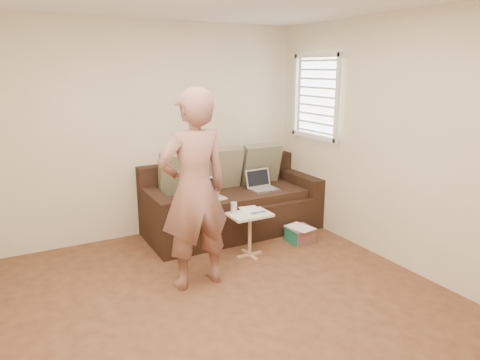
# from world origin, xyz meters

# --- Properties ---
(floor) EXTENTS (4.50, 4.50, 0.00)m
(floor) POSITION_xyz_m (0.00, 0.00, 0.00)
(floor) COLOR #4D281C
(floor) RESTS_ON ground
(wall_back) EXTENTS (4.00, 0.00, 4.00)m
(wall_back) POSITION_xyz_m (0.00, 2.25, 1.30)
(wall_back) COLOR beige
(wall_back) RESTS_ON ground
(wall_right) EXTENTS (0.00, 4.50, 4.50)m
(wall_right) POSITION_xyz_m (2.00, 0.00, 1.30)
(wall_right) COLOR beige
(wall_right) RESTS_ON ground
(window_blinds) EXTENTS (0.12, 0.88, 1.08)m
(window_blinds) POSITION_xyz_m (1.95, 1.50, 1.70)
(window_blinds) COLOR white
(window_blinds) RESTS_ON wall_right
(sofa) EXTENTS (2.20, 0.95, 0.85)m
(sofa) POSITION_xyz_m (0.90, 1.77, 0.42)
(sofa) COLOR black
(sofa) RESTS_ON ground
(pillow_left) EXTENTS (0.55, 0.29, 0.57)m
(pillow_left) POSITION_xyz_m (0.30, 2.00, 0.79)
(pillow_left) COLOR #60644A
(pillow_left) RESTS_ON sofa
(pillow_mid) EXTENTS (0.55, 0.27, 0.57)m
(pillow_mid) POSITION_xyz_m (0.85, 2.01, 0.79)
(pillow_mid) COLOR #757154
(pillow_mid) RESTS_ON sofa
(pillow_right) EXTENTS (0.55, 0.28, 0.57)m
(pillow_right) POSITION_xyz_m (1.45, 2.01, 0.79)
(pillow_right) COLOR #60644A
(pillow_right) RESTS_ON sofa
(laptop_silver) EXTENTS (0.37, 0.27, 0.24)m
(laptop_silver) POSITION_xyz_m (1.30, 1.68, 0.52)
(laptop_silver) COLOR #B7BABC
(laptop_silver) RESTS_ON sofa
(laptop_white) EXTENTS (0.37, 0.29, 0.24)m
(laptop_white) POSITION_xyz_m (0.53, 1.64, 0.52)
(laptop_white) COLOR white
(laptop_white) RESTS_ON sofa
(person) EXTENTS (0.72, 0.51, 1.90)m
(person) POSITION_xyz_m (-0.07, 0.69, 0.95)
(person) COLOR brown
(person) RESTS_ON ground
(side_table) EXTENTS (0.45, 0.32, 0.50)m
(side_table) POSITION_xyz_m (0.71, 1.01, 0.25)
(side_table) COLOR silver
(side_table) RESTS_ON ground
(drinking_glass) EXTENTS (0.07, 0.07, 0.12)m
(drinking_glass) POSITION_xyz_m (0.56, 1.11, 0.56)
(drinking_glass) COLOR silver
(drinking_glass) RESTS_ON side_table
(scissors) EXTENTS (0.20, 0.14, 0.02)m
(scissors) POSITION_xyz_m (0.79, 0.97, 0.51)
(scissors) COLOR silver
(scissors) RESTS_ON side_table
(paper_on_table) EXTENTS (0.25, 0.33, 0.00)m
(paper_on_table) POSITION_xyz_m (0.78, 1.09, 0.50)
(paper_on_table) COLOR white
(paper_on_table) RESTS_ON side_table
(striped_box) EXTENTS (0.30, 0.30, 0.19)m
(striped_box) POSITION_xyz_m (1.45, 1.07, 0.09)
(striped_box) COLOR red
(striped_box) RESTS_ON ground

